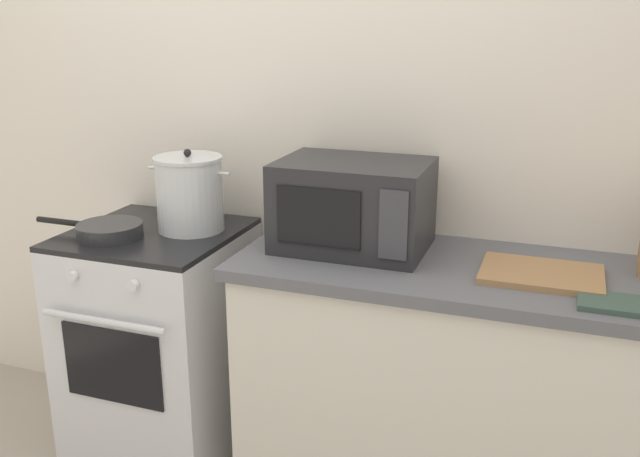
{
  "coord_description": "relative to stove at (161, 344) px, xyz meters",
  "views": [
    {
      "loc": [
        1.06,
        -1.49,
        1.69
      ],
      "look_at": [
        0.31,
        0.6,
        1.0
      ],
      "focal_mm": 39.08,
      "sensor_mm": 36.0,
      "label": 1
    }
  ],
  "objects": [
    {
      "name": "stove",
      "position": [
        0.0,
        0.0,
        0.0
      ],
      "size": [
        0.6,
        0.64,
        0.92
      ],
      "color": "silver",
      "rests_on": "ground_plane"
    },
    {
      "name": "countertop_right",
      "position": [
        1.25,
        0.02,
        0.44
      ],
      "size": [
        1.7,
        0.6,
        0.04
      ],
      "primitive_type": "cube",
      "color": "#59595E",
      "rests_on": "lower_cabinet_right"
    },
    {
      "name": "oven_mitt",
      "position": [
        1.57,
        -0.16,
        0.47
      ],
      "size": [
        0.18,
        0.14,
        0.02
      ],
      "primitive_type": "cube",
      "color": "#384C42",
      "rests_on": "countertop_right"
    },
    {
      "name": "stock_pot",
      "position": [
        0.12,
        0.07,
        0.6
      ],
      "size": [
        0.33,
        0.25,
        0.3
      ],
      "color": "silver",
      "rests_on": "stove"
    },
    {
      "name": "back_wall",
      "position": [
        0.65,
        0.37,
        0.79
      ],
      "size": [
        4.4,
        0.1,
        2.5
      ],
      "primitive_type": "cube",
      "color": "silver",
      "rests_on": "ground_plane"
    },
    {
      "name": "microwave",
      "position": [
        0.75,
        0.08,
        0.61
      ],
      "size": [
        0.5,
        0.37,
        0.3
      ],
      "color": "#232326",
      "rests_on": "countertop_right"
    },
    {
      "name": "lower_cabinet_right",
      "position": [
        1.25,
        0.02,
        -0.02
      ],
      "size": [
        1.64,
        0.56,
        0.88
      ],
      "primitive_type": "cube",
      "color": "beige",
      "rests_on": "ground_plane"
    },
    {
      "name": "frying_pan",
      "position": [
        -0.11,
        -0.11,
        0.48
      ],
      "size": [
        0.43,
        0.23,
        0.05
      ],
      "color": "#28282B",
      "rests_on": "stove"
    },
    {
      "name": "cutting_board",
      "position": [
        1.37,
        0.0,
        0.47
      ],
      "size": [
        0.36,
        0.26,
        0.02
      ],
      "primitive_type": "cube",
      "color": "#997047",
      "rests_on": "countertop_right"
    }
  ]
}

